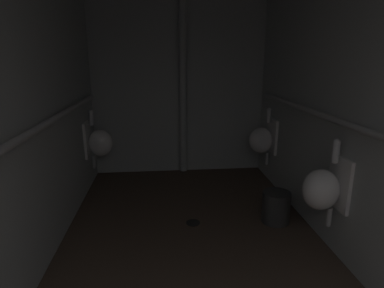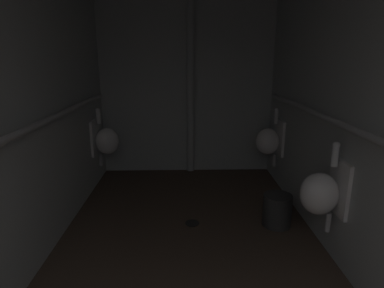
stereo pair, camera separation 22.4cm
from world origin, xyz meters
The scene contains 12 objects.
floor centered at (0.00, 2.21, -0.04)m, with size 2.50×4.54×0.08m, color #47382D.
wall_left centered at (-1.22, 2.21, 1.19)m, with size 0.06×4.54×2.37m, color #B0B6B5.
wall_right centered at (1.22, 2.21, 1.19)m, with size 0.06×4.54×2.37m, color #B0B6B5.
wall_back centered at (0.00, 4.45, 1.19)m, with size 2.50×0.06×2.37m, color #B0B6B5.
urinal_left_mid centered at (-1.04, 3.91, 0.59)m, with size 0.32×0.30×0.76m.
urinal_right_mid centered at (1.04, 2.24, 0.59)m, with size 0.32×0.30×0.76m.
urinal_right_far centered at (1.04, 3.85, 0.59)m, with size 0.32×0.30×0.76m.
supply_pipe_left centered at (-1.13, 2.23, 1.13)m, with size 0.06×3.83×0.06m.
supply_pipe_right centered at (1.13, 2.18, 1.13)m, with size 0.06×3.80×0.06m.
standpipe_back_wall centered at (0.05, 4.34, 1.19)m, with size 0.10×0.10×2.32m, color #B0B6B5.
floor_drain centered at (0.04, 2.84, 0.00)m, with size 0.14×0.14×0.01m, color black.
waste_bin centered at (0.87, 2.79, 0.16)m, with size 0.28×0.28×0.32m, color #2D2D2D.
Camera 1 is at (-0.26, -0.06, 1.62)m, focal length 29.99 mm.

